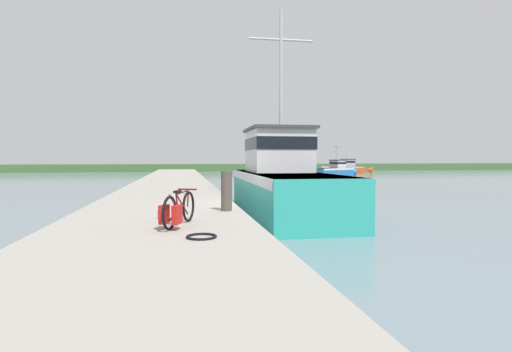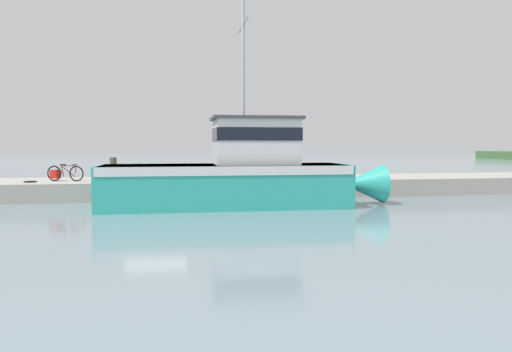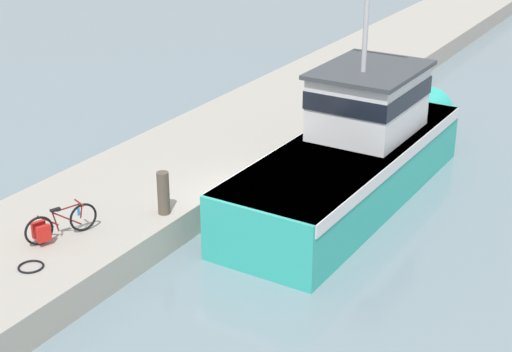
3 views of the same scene
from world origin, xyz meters
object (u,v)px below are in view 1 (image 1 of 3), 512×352
object	(u,v)px
fishing_boat_main	(281,180)
boat_red_outer	(346,168)
bicycle_touring	(177,210)
boat_green_anchored	(336,171)
mooring_post	(226,191)
water_bottle_by_bike	(159,215)

from	to	relation	value
fishing_boat_main	boat_red_outer	size ratio (longest dim) A/B	1.69
boat_red_outer	bicycle_touring	world-z (taller)	boat_red_outer
boat_red_outer	bicycle_touring	distance (m)	53.12
fishing_boat_main	boat_red_outer	bearing A→B (deg)	64.29
bicycle_touring	boat_green_anchored	bearing A→B (deg)	84.28
boat_green_anchored	mooring_post	xyz separation A→B (m)	(-16.88, -33.92, 0.58)
boat_red_outer	water_bottle_by_bike	xyz separation A→B (m)	(-24.64, -46.05, 0.11)
fishing_boat_main	bicycle_touring	xyz separation A→B (m)	(-4.23, -7.60, -0.18)
water_bottle_by_bike	fishing_boat_main	bearing A→B (deg)	53.75
boat_red_outer	water_bottle_by_bike	bearing A→B (deg)	6.20
boat_green_anchored	water_bottle_by_bike	bearing A→B (deg)	-56.33
fishing_boat_main	water_bottle_by_bike	size ratio (longest dim) A/B	58.97
boat_red_outer	boat_green_anchored	bearing A→B (deg)	5.71
fishing_boat_main	mooring_post	xyz separation A→B (m)	(-2.89, -5.19, 0.02)
fishing_boat_main	water_bottle_by_bike	world-z (taller)	fishing_boat_main
boat_red_outer	bicycle_touring	bearing A→B (deg)	7.25
mooring_post	water_bottle_by_bike	distance (m)	2.17
bicycle_touring	mooring_post	bearing A→B (deg)	81.96
boat_green_anchored	water_bottle_by_bike	world-z (taller)	boat_green_anchored
bicycle_touring	water_bottle_by_bike	xyz separation A→B (m)	(-0.44, 1.24, -0.26)
bicycle_touring	water_bottle_by_bike	distance (m)	1.34
mooring_post	water_bottle_by_bike	world-z (taller)	mooring_post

